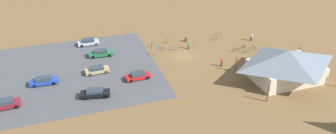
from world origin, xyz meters
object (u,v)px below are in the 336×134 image
object	(u,v)px
trash_bin	(186,40)
visitor_near_lot	(222,62)
car_silver_far_end	(88,42)
lot_sign	(159,50)
bicycle_blue_yard_front	(254,48)
car_tan_back_corner	(97,70)
bicycle_yellow_near_porch	(167,41)
car_blue_second_row	(44,81)
bicycle_orange_front_row	(152,45)
car_red_inner_stall	(138,76)
visitor_at_bikes	(188,45)
bicycle_white_edge_south	(218,34)
bicycle_black_by_bin	(243,47)
bicycle_teal_yard_center	(162,49)
bicycle_silver_edge_north	(173,49)
bicycle_green_lone_west	(246,51)
car_green_mid_lot	(101,53)
bicycle_purple_trailside	(215,39)
car_black_end_stall	(95,93)
visitor_crossing_yard	(252,37)
bike_pavilion	(287,63)
car_maroon_near_entry	(5,104)
bicycle_red_mid_cluster	(236,50)

from	to	relation	value
trash_bin	visitor_near_lot	xyz separation A→B (m)	(-2.22, 13.10, 0.49)
trash_bin	car_silver_far_end	xyz separation A→B (m)	(20.90, -4.95, 0.30)
lot_sign	bicycle_blue_yard_front	world-z (taller)	lot_sign
car_tan_back_corner	bicycle_yellow_near_porch	bearing A→B (deg)	-151.37
car_blue_second_row	bicycle_orange_front_row	bearing A→B (deg)	-157.96
bicycle_yellow_near_porch	car_red_inner_stall	distance (m)	16.68
trash_bin	visitor_at_bikes	distance (m)	3.90
bicycle_white_edge_south	car_silver_far_end	size ratio (longest dim) A/B	0.38
bicycle_black_by_bin	bicycle_teal_yard_center	bearing A→B (deg)	-15.44
car_red_inner_stall	bicycle_orange_front_row	bearing A→B (deg)	-116.20
bicycle_silver_edge_north	visitor_at_bikes	distance (m)	3.44
car_silver_far_end	visitor_at_bikes	world-z (taller)	visitor_at_bikes
bicycle_silver_edge_north	bicycle_green_lone_west	bearing A→B (deg)	156.34
car_green_mid_lot	car_tan_back_corner	bearing A→B (deg)	76.31
bicycle_purple_trailside	bicycle_orange_front_row	world-z (taller)	bicycle_orange_front_row
car_tan_back_corner	car_black_end_stall	bearing A→B (deg)	80.43
bicycle_teal_yard_center	visitor_near_lot	size ratio (longest dim) A/B	0.71
bicycle_teal_yard_center	bicycle_white_edge_south	bearing A→B (deg)	-166.34
bicycle_teal_yard_center	bicycle_blue_yard_front	xyz separation A→B (m)	(-18.77, 5.65, -0.04)
visitor_crossing_yard	bicycle_purple_trailside	bearing A→B (deg)	-20.07
trash_bin	lot_sign	size ratio (longest dim) A/B	0.41
bicycle_black_by_bin	bicycle_green_lone_west	bearing A→B (deg)	73.32
bicycle_teal_yard_center	bicycle_yellow_near_porch	xyz separation A→B (m)	(-2.22, -3.50, -0.01)
bike_pavilion	visitor_near_lot	xyz separation A→B (m)	(8.56, -7.70, -2.18)
bicycle_green_lone_west	bicycle_yellow_near_porch	xyz separation A→B (m)	(13.94, -10.20, 0.03)
car_maroon_near_entry	bicycle_yellow_near_porch	bearing A→B (deg)	-153.63
bicycle_purple_trailside	visitor_crossing_yard	xyz separation A→B (m)	(-7.71, 2.82, 0.61)
bicycle_green_lone_west	bicycle_white_edge_south	bearing A→B (deg)	-82.55
bicycle_purple_trailside	visitor_at_bikes	xyz separation A→B (m)	(7.31, 2.41, 0.59)
bicycle_orange_front_row	visitor_at_bikes	distance (m)	7.96
bike_pavilion	car_silver_far_end	xyz separation A→B (m)	(31.68, -25.75, -2.37)
bicycle_teal_yard_center	car_tan_back_corner	bearing A→B (deg)	21.06
bicycle_green_lone_west	bicycle_black_by_bin	bearing A→B (deg)	-106.68
bicycle_silver_edge_north	bicycle_teal_yard_center	xyz separation A→B (m)	(2.27, -0.62, 0.02)
bicycle_orange_front_row	car_blue_second_row	size ratio (longest dim) A/B	0.34
bicycle_yellow_near_porch	visitor_near_lot	world-z (taller)	visitor_near_lot
car_green_mid_lot	bicycle_black_by_bin	bearing A→B (deg)	168.67
bike_pavilion	trash_bin	size ratio (longest dim) A/B	15.94
bicycle_purple_trailside	bicycle_yellow_near_porch	size ratio (longest dim) A/B	1.41
bicycle_white_edge_south	car_maroon_near_entry	xyz separation A→B (m)	(43.93, 15.64, 0.40)
bicycle_white_edge_south	visitor_near_lot	distance (m)	15.29
lot_sign	bicycle_silver_edge_north	world-z (taller)	lot_sign
bicycle_purple_trailside	visitor_near_lot	distance (m)	12.49
trash_bin	visitor_at_bikes	bearing A→B (deg)	76.69
bicycle_blue_yard_front	trash_bin	bearing A→B (deg)	-34.22
bicycle_teal_yard_center	bicycle_red_mid_cluster	bearing A→B (deg)	159.37
bicycle_white_edge_south	bicycle_blue_yard_front	xyz separation A→B (m)	(-3.96, 9.25, 0.00)
bicycle_yellow_near_porch	bicycle_black_by_bin	bearing A→B (deg)	150.81
bike_pavilion	bicycle_purple_trailside	distance (m)	20.12
bicycle_silver_edge_north	bicycle_green_lone_west	xyz separation A→B (m)	(-13.88, 6.08, -0.02)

